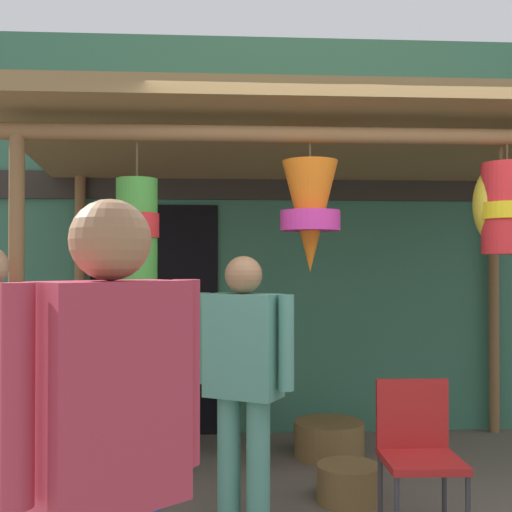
# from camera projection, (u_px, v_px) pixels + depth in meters

# --- Properties ---
(shop_facade) EXTENTS (11.64, 0.29, 3.50)m
(shop_facade) POSITION_uv_depth(u_px,v_px,m) (310.00, 235.00, 5.79)
(shop_facade) COLOR #387056
(shop_facade) RESTS_ON ground_plane
(market_stall_canopy) EXTENTS (4.12, 2.23, 2.55)m
(market_stall_canopy) POSITION_uv_depth(u_px,v_px,m) (320.00, 164.00, 4.54)
(market_stall_canopy) COLOR brown
(market_stall_canopy) RESTS_ON ground_plane
(display_table) EXTENTS (1.26, 0.72, 0.70)m
(display_table) POSITION_uv_depth(u_px,v_px,m) (185.00, 377.00, 4.87)
(display_table) COLOR brown
(display_table) RESTS_ON ground_plane
(flower_heap_on_table) EXTENTS (0.57, 0.40, 0.13)m
(flower_heap_on_table) POSITION_uv_depth(u_px,v_px,m) (175.00, 359.00, 4.83)
(flower_heap_on_table) COLOR #D13399
(flower_heap_on_table) RESTS_ON display_table
(folding_chair) EXTENTS (0.41, 0.41, 0.84)m
(folding_chair) POSITION_uv_depth(u_px,v_px,m) (418.00, 445.00, 3.45)
(folding_chair) COLOR #AD1E1E
(folding_chair) RESTS_ON ground_plane
(wicker_basket_by_table) EXTENTS (0.39, 0.39, 0.23)m
(wicker_basket_by_table) POSITION_uv_depth(u_px,v_px,m) (348.00, 484.00, 3.97)
(wicker_basket_by_table) COLOR brown
(wicker_basket_by_table) RESTS_ON ground_plane
(wicker_basket_spare) EXTENTS (0.54, 0.54, 0.27)m
(wicker_basket_spare) POSITION_uv_depth(u_px,v_px,m) (329.00, 439.00, 4.91)
(wicker_basket_spare) COLOR brown
(wicker_basket_spare) RESTS_ON ground_plane
(vendor_in_orange) EXTENTS (0.48, 0.42, 1.66)m
(vendor_in_orange) POSITION_uv_depth(u_px,v_px,m) (110.00, 447.00, 1.74)
(vendor_in_orange) COLOR #2D5193
(vendor_in_orange) RESTS_ON ground_plane
(customer_foreground) EXTENTS (0.53, 0.39, 1.53)m
(customer_foreground) POSITION_uv_depth(u_px,v_px,m) (243.00, 372.00, 3.50)
(customer_foreground) COLOR #4C8E7A
(customer_foreground) RESTS_ON ground_plane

